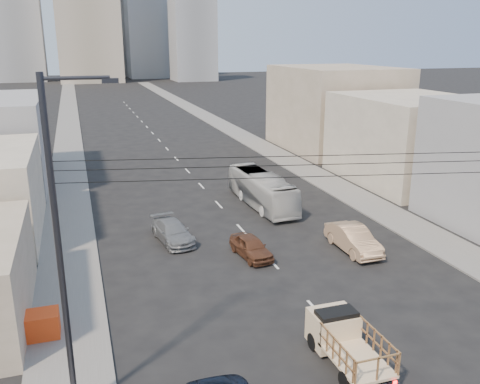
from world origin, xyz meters
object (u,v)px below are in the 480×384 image
city_bus (262,190)px  sedan_grey (173,232)px  sedan_brown (251,247)px  streetlamp_left (62,247)px  sedan_tan (353,239)px  crate_stack (38,325)px  flatbed_pickup (346,339)px

city_bus → sedan_grey: 10.00m
city_bus → sedan_brown: (-4.21, -9.47, -0.71)m
city_bus → streetlamp_left: streetlamp_left is taller
sedan_brown → streetlamp_left: size_ratio=0.32×
sedan_grey → sedan_tan: bearing=-34.3°
sedan_tan → crate_stack: bearing=-166.3°
city_bus → sedan_grey: (-8.36, -5.46, -0.68)m
streetlamp_left → flatbed_pickup: bearing=-1.2°
city_bus → crate_stack: size_ratio=5.44×
sedan_brown → streetlamp_left: bearing=-140.3°
flatbed_pickup → city_bus: bearing=79.0°
streetlamp_left → crate_stack: bearing=106.1°
sedan_brown → crate_stack: 13.32m
sedan_tan → crate_stack: 19.11m
city_bus → streetlamp_left: bearing=-128.0°
flatbed_pickup → sedan_brown: bearing=90.8°
flatbed_pickup → sedan_brown: size_ratio=1.14×
sedan_brown → sedan_grey: sedan_grey is taller
crate_stack → city_bus: bearing=42.9°
flatbed_pickup → city_bus: city_bus is taller
sedan_tan → sedan_grey: (-10.65, 5.12, -0.12)m
sedan_brown → sedan_tan: (6.51, -1.11, 0.15)m
sedan_tan → city_bus: bearing=102.2°
flatbed_pickup → crate_stack: bearing=154.6°
flatbed_pickup → sedan_tan: flatbed_pickup is taller
flatbed_pickup → streetlamp_left: bearing=178.8°
city_bus → streetlamp_left: size_ratio=0.82×
sedan_grey → streetlamp_left: bearing=-121.1°
sedan_grey → streetlamp_left: (-6.31, -15.21, 5.75)m
streetlamp_left → crate_stack: (-1.61, 5.55, -5.75)m
sedan_grey → streetlamp_left: size_ratio=0.39×
streetlamp_left → sedan_brown: bearing=47.0°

